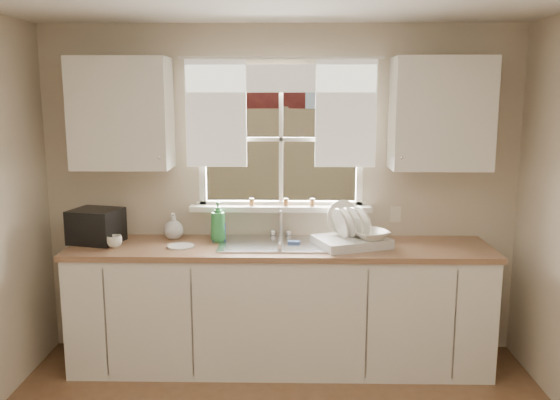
{
  "coord_description": "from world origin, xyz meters",
  "views": [
    {
      "loc": [
        0.08,
        -2.47,
        2.0
      ],
      "look_at": [
        0.0,
        1.65,
        1.25
      ],
      "focal_mm": 38.0,
      "sensor_mm": 36.0,
      "label": 1
    }
  ],
  "objects_px": {
    "cup": "(114,242)",
    "soap_bottle_a": "(218,221)",
    "dish_rack": "(351,237)",
    "black_appliance": "(96,226)"
  },
  "relations": [
    {
      "from": "cup",
      "to": "soap_bottle_a",
      "type": "bearing_deg",
      "value": -7.26
    },
    {
      "from": "dish_rack",
      "to": "cup",
      "type": "relative_size",
      "value": 5.47
    },
    {
      "from": "dish_rack",
      "to": "soap_bottle_a",
      "type": "height_order",
      "value": "dish_rack"
    },
    {
      "from": "dish_rack",
      "to": "cup",
      "type": "xyz_separation_m",
      "value": [
        -1.69,
        -0.08,
        -0.02
      ]
    },
    {
      "from": "soap_bottle_a",
      "to": "black_appliance",
      "type": "height_order",
      "value": "soap_bottle_a"
    },
    {
      "from": "cup",
      "to": "dish_rack",
      "type": "bearing_deg",
      "value": -19.13
    },
    {
      "from": "dish_rack",
      "to": "soap_bottle_a",
      "type": "bearing_deg",
      "value": 173.55
    },
    {
      "from": "cup",
      "to": "black_appliance",
      "type": "distance_m",
      "value": 0.24
    },
    {
      "from": "dish_rack",
      "to": "black_appliance",
      "type": "relative_size",
      "value": 1.76
    },
    {
      "from": "soap_bottle_a",
      "to": "black_appliance",
      "type": "bearing_deg",
      "value": 162.95
    }
  ]
}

